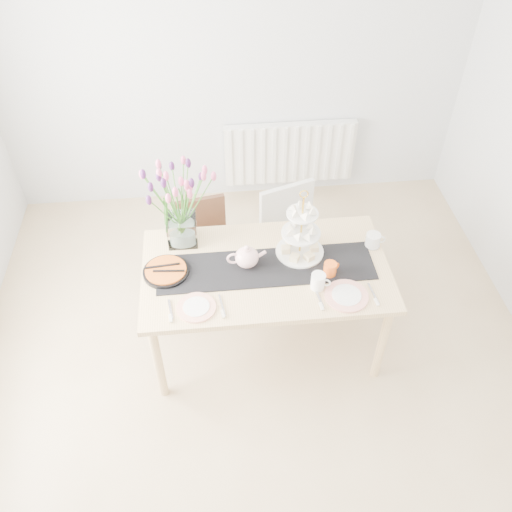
{
  "coord_description": "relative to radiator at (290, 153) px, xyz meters",
  "views": [
    {
      "loc": [
        -0.24,
        -2.01,
        3.23
      ],
      "look_at": [
        0.0,
        0.38,
        0.91
      ],
      "focal_mm": 38.0,
      "sensor_mm": 36.0,
      "label": 1
    }
  ],
  "objects": [
    {
      "name": "tart_tin",
      "position": [
        -1.07,
        -1.74,
        0.32
      ],
      "size": [
        0.29,
        0.29,
        0.04
      ],
      "rotation": [
        0.0,
        0.0,
        -0.35
      ],
      "color": "black",
      "rests_on": "dining_table"
    },
    {
      "name": "room_shell",
      "position": [
        -0.5,
        -2.19,
        0.85
      ],
      "size": [
        4.5,
        4.5,
        4.5
      ],
      "color": "tan",
      "rests_on": "ground"
    },
    {
      "name": "cream_jug",
      "position": [
        0.31,
        -1.62,
        0.35
      ],
      "size": [
        0.11,
        0.11,
        0.1
      ],
      "primitive_type": "cylinder",
      "rotation": [
        0.0,
        0.0,
        -0.1
      ],
      "color": "silver",
      "rests_on": "dining_table"
    },
    {
      "name": "radiator",
      "position": [
        0.0,
        0.0,
        0.0
      ],
      "size": [
        1.2,
        0.08,
        0.6
      ],
      "primitive_type": "cube",
      "color": "white",
      "rests_on": "room_shell"
    },
    {
      "name": "mug_orange",
      "position": [
        -0.03,
        -1.86,
        0.35
      ],
      "size": [
        0.11,
        0.11,
        0.1
      ],
      "primitive_type": "cylinder",
      "rotation": [
        0.0,
        0.0,
        0.48
      ],
      "color": "orange",
      "rests_on": "dining_table"
    },
    {
      "name": "plate_right",
      "position": [
        0.04,
        -2.05,
        0.31
      ],
      "size": [
        0.3,
        0.3,
        0.01
      ],
      "primitive_type": "cylinder",
      "rotation": [
        0.0,
        0.0,
        0.12
      ],
      "color": "white",
      "rests_on": "dining_table"
    },
    {
      "name": "tulip_vase",
      "position": [
        -0.95,
        -1.44,
        0.69
      ],
      "size": [
        0.71,
        0.71,
        0.61
      ],
      "rotation": [
        0.0,
        0.0,
        0.38
      ],
      "color": "silver",
      "rests_on": "dining_table"
    },
    {
      "name": "cake_stand",
      "position": [
        -0.19,
        -1.64,
        0.43
      ],
      "size": [
        0.32,
        0.32,
        0.47
      ],
      "rotation": [
        0.0,
        0.0,
        0.15
      ],
      "color": "gold",
      "rests_on": "dining_table"
    },
    {
      "name": "teapot",
      "position": [
        -0.55,
        -1.73,
        0.38
      ],
      "size": [
        0.25,
        0.21,
        0.16
      ],
      "primitive_type": null,
      "rotation": [
        0.0,
        0.0,
        0.03
      ],
      "color": "white",
      "rests_on": "dining_table"
    },
    {
      "name": "mug_white",
      "position": [
        -0.13,
        -1.96,
        0.35
      ],
      "size": [
        0.12,
        0.12,
        0.11
      ],
      "primitive_type": "cylinder",
      "rotation": [
        0.0,
        0.0,
        -0.36
      ],
      "color": "white",
      "rests_on": "dining_table"
    },
    {
      "name": "table_runner",
      "position": [
        -0.43,
        -1.76,
        0.3
      ],
      "size": [
        1.4,
        0.35,
        0.01
      ],
      "primitive_type": "cube",
      "color": "black",
      "rests_on": "dining_table"
    },
    {
      "name": "plate_left",
      "position": [
        -0.88,
        -2.05,
        0.31
      ],
      "size": [
        0.27,
        0.27,
        0.01
      ],
      "primitive_type": "cylinder",
      "rotation": [
        0.0,
        0.0,
        0.15
      ],
      "color": "white",
      "rests_on": "dining_table"
    },
    {
      "name": "dining_table",
      "position": [
        -0.43,
        -1.76,
        0.22
      ],
      "size": [
        1.6,
        0.9,
        0.75
      ],
      "color": "tan",
      "rests_on": "ground"
    },
    {
      "name": "chair_brown",
      "position": [
        -0.81,
        -1.09,
        -0.02
      ],
      "size": [
        0.45,
        0.45,
        0.75
      ],
      "rotation": [
        0.0,
        0.0,
        0.18
      ],
      "color": "#3A2415",
      "rests_on": "ground"
    },
    {
      "name": "chair_white",
      "position": [
        -0.15,
        -1.18,
        0.06
      ],
      "size": [
        0.55,
        0.55,
        0.87
      ],
      "rotation": [
        0.0,
        0.0,
        0.33
      ],
      "color": "silver",
      "rests_on": "ground"
    }
  ]
}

